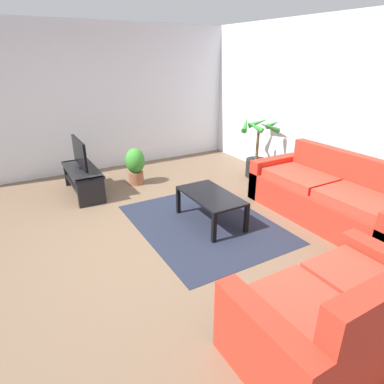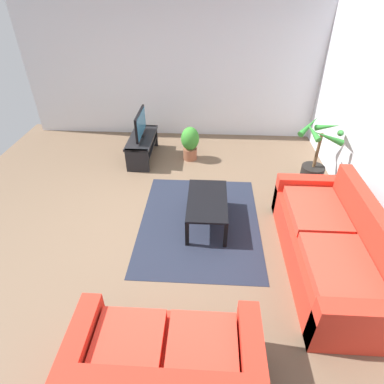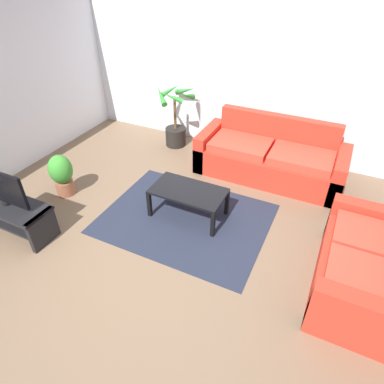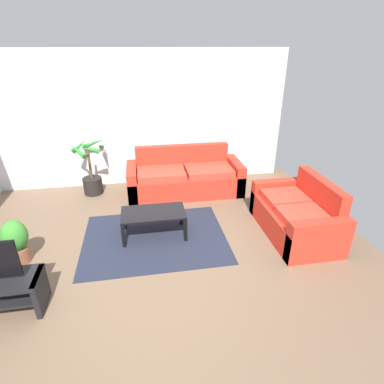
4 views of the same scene
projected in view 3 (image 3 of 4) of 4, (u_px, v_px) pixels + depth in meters
The scene contains 10 objects.
ground_plane at pixel (156, 251), 4.07m from camera, with size 6.60×6.60×0.00m, color brown.
wall_back at pixel (244, 73), 5.46m from camera, with size 6.00×0.06×2.70m, color silver.
couch_main at pixel (270, 158), 5.28m from camera, with size 2.26×0.90×0.90m.
couch_loveseat at pixel (368, 270), 3.45m from camera, with size 0.90×1.58×0.90m.
tv_stand at pixel (11, 213), 4.20m from camera, with size 1.10×0.45×0.44m.
tv at pixel (0, 187), 3.97m from camera, with size 0.79×0.10×0.48m.
coffee_table at pixel (188, 193), 4.42m from camera, with size 0.98×0.55×0.42m.
area_rug at pixel (185, 218), 4.56m from camera, with size 2.20×1.70×0.01m, color #1E2333.
potted_palm at pixel (176, 123), 6.05m from camera, with size 0.73×0.76×1.12m.
potted_plant_small at pixel (62, 174), 4.83m from camera, with size 0.34×0.34×0.65m.
Camera 3 is at (1.65, -2.38, 2.98)m, focal length 31.16 mm.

